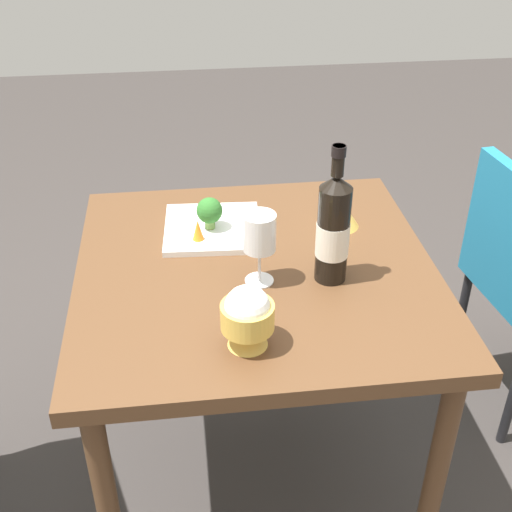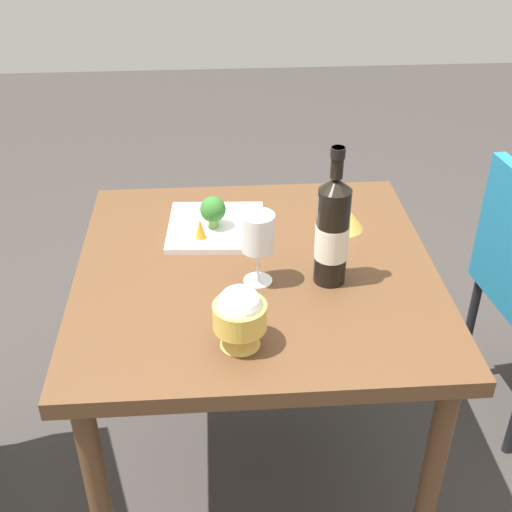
% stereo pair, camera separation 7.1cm
% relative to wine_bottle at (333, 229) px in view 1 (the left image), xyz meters
% --- Properties ---
extents(ground_plane, '(8.00, 8.00, 0.00)m').
position_rel_wine_bottle_xyz_m(ground_plane, '(0.07, 0.17, -0.88)').
color(ground_plane, '#383330').
extents(dining_table, '(0.87, 0.87, 0.74)m').
position_rel_wine_bottle_xyz_m(dining_table, '(0.07, 0.17, -0.22)').
color(dining_table, brown).
rests_on(dining_table, ground_plane).
extents(wine_bottle, '(0.08, 0.08, 0.34)m').
position_rel_wine_bottle_xyz_m(wine_bottle, '(0.00, 0.00, 0.00)').
color(wine_bottle, black).
rests_on(wine_bottle, dining_table).
extents(wine_glass, '(0.08, 0.08, 0.18)m').
position_rel_wine_bottle_xyz_m(wine_glass, '(0.01, 0.17, -0.01)').
color(wine_glass, white).
rests_on(wine_glass, dining_table).
extents(rice_bowl, '(0.11, 0.11, 0.14)m').
position_rel_wine_bottle_xyz_m(rice_bowl, '(-0.22, 0.22, -0.06)').
color(rice_bowl, gold).
rests_on(rice_bowl, dining_table).
extents(rice_bowl_lid, '(0.10, 0.10, 0.09)m').
position_rel_wine_bottle_xyz_m(rice_bowl_lid, '(0.24, -0.08, -0.10)').
color(rice_bowl_lid, gold).
rests_on(rice_bowl_lid, dining_table).
extents(serving_plate, '(0.26, 0.26, 0.02)m').
position_rel_wine_bottle_xyz_m(serving_plate, '(0.25, 0.26, -0.13)').
color(serving_plate, white).
rests_on(serving_plate, dining_table).
extents(broccoli_floret, '(0.07, 0.07, 0.09)m').
position_rel_wine_bottle_xyz_m(broccoli_floret, '(0.24, 0.27, -0.07)').
color(broccoli_floret, '#729E4C').
rests_on(broccoli_floret, serving_plate).
extents(carrot_garnish_left, '(0.03, 0.03, 0.06)m').
position_rel_wine_bottle_xyz_m(carrot_garnish_left, '(0.19, 0.30, -0.09)').
color(carrot_garnish_left, orange).
rests_on(carrot_garnish_left, serving_plate).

